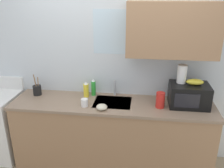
# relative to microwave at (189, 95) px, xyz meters

# --- Properties ---
(kitchen_wall_assembly) EXTENTS (3.29, 0.42, 2.50)m
(kitchen_wall_assembly) POSITION_rel_microwave_xyz_m (-0.79, 0.26, 0.33)
(kitchen_wall_assembly) COLOR silver
(kitchen_wall_assembly) RESTS_ON ground
(counter_unit) EXTENTS (2.52, 0.63, 0.90)m
(counter_unit) POSITION_rel_microwave_xyz_m (-0.92, -0.05, -0.58)
(counter_unit) COLOR #9E7551
(counter_unit) RESTS_ON ground
(sink_faucet) EXTENTS (0.03, 0.03, 0.21)m
(sink_faucet) POSITION_rel_microwave_xyz_m (-0.92, 0.19, -0.03)
(sink_faucet) COLOR #B2B5BA
(sink_faucet) RESTS_ON counter_unit
(microwave) EXTENTS (0.46, 0.35, 0.27)m
(microwave) POSITION_rel_microwave_xyz_m (0.00, 0.00, 0.00)
(microwave) COLOR black
(microwave) RESTS_ON counter_unit
(banana_bunch) EXTENTS (0.20, 0.11, 0.07)m
(banana_bunch) POSITION_rel_microwave_xyz_m (0.05, 0.00, 0.17)
(banana_bunch) COLOR gold
(banana_bunch) RESTS_ON microwave
(paper_towel_roll) EXTENTS (0.11, 0.11, 0.22)m
(paper_towel_roll) POSITION_rel_microwave_xyz_m (-0.10, 0.05, 0.24)
(paper_towel_roll) COLOR white
(paper_towel_roll) RESTS_ON microwave
(dish_soap_bottle_green) EXTENTS (0.06, 0.06, 0.23)m
(dish_soap_bottle_green) POSITION_rel_microwave_xyz_m (-1.20, 0.16, -0.03)
(dish_soap_bottle_green) COLOR green
(dish_soap_bottle_green) RESTS_ON counter_unit
(dish_soap_bottle_yellow) EXTENTS (0.07, 0.07, 0.21)m
(dish_soap_bottle_yellow) POSITION_rel_microwave_xyz_m (-1.28, 0.10, -0.04)
(dish_soap_bottle_yellow) COLOR yellow
(dish_soap_bottle_yellow) RESTS_ON counter_unit
(cereal_canister) EXTENTS (0.10, 0.10, 0.19)m
(cereal_canister) POSITION_rel_microwave_xyz_m (-0.34, -0.10, -0.04)
(cereal_canister) COLOR red
(cereal_canister) RESTS_ON counter_unit
(mug_white) EXTENTS (0.08, 0.08, 0.09)m
(mug_white) POSITION_rel_microwave_xyz_m (-1.24, -0.19, -0.09)
(mug_white) COLOR white
(mug_white) RESTS_ON counter_unit
(utensil_crock) EXTENTS (0.11, 0.11, 0.29)m
(utensil_crock) POSITION_rel_microwave_xyz_m (-1.95, 0.07, -0.06)
(utensil_crock) COLOR black
(utensil_crock) RESTS_ON counter_unit
(small_bowl) EXTENTS (0.13, 0.13, 0.06)m
(small_bowl) POSITION_rel_microwave_xyz_m (-1.02, -0.25, -0.10)
(small_bowl) COLOR beige
(small_bowl) RESTS_ON counter_unit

